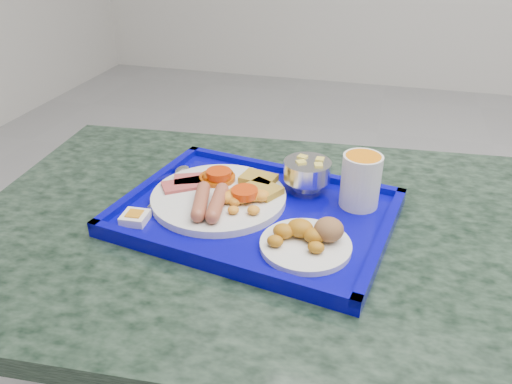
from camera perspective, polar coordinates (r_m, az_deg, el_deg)
table at (r=1.02m, az=2.02°, el=-12.09°), size 1.19×0.84×0.71m
tray at (r=0.92m, az=0.00°, el=-2.51°), size 0.53×0.43×0.03m
main_plate at (r=0.94m, az=-3.86°, el=-0.32°), size 0.26×0.26×0.04m
bread_plate at (r=0.82m, az=6.02°, el=-5.34°), size 0.15×0.15×0.05m
fruit_bowl at (r=0.97m, az=5.89°, el=2.38°), size 0.09×0.09×0.06m
juice_cup at (r=0.93m, az=11.89°, el=1.44°), size 0.07×0.07×0.10m
spoon at (r=1.04m, az=-8.96°, el=1.86°), size 0.03×0.18×0.01m
knife at (r=1.01m, az=-10.64°, el=0.55°), size 0.05×0.16×0.00m
jam_packet at (r=0.91m, az=-13.66°, el=-2.85°), size 0.05×0.05×0.02m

